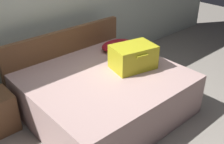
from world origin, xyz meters
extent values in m
plane|color=gray|center=(0.00, 0.00, 0.00)|extent=(12.00, 12.00, 0.00)
cube|color=#BC9993|center=(0.00, 0.40, 0.28)|extent=(1.88, 1.69, 0.55)
cube|color=brown|center=(0.00, 1.28, 0.45)|extent=(1.91, 0.08, 0.90)
cube|color=gold|center=(0.41, 0.32, 0.67)|extent=(0.61, 0.48, 0.25)
cube|color=#28282D|center=(0.41, 0.32, 0.71)|extent=(0.54, 0.42, 0.17)
cube|color=#B21E19|center=(0.30, 0.30, 0.81)|extent=(0.16, 0.10, 0.03)
cube|color=#99999E|center=(0.49, 0.34, 0.82)|extent=(0.15, 0.08, 0.05)
cube|color=gold|center=(0.41, 0.32, 0.83)|extent=(0.61, 0.48, 0.06)
cube|color=gold|center=(0.36, 0.12, 0.80)|extent=(0.16, 0.06, 0.02)
ellipsoid|color=maroon|center=(0.64, 0.87, 0.62)|extent=(0.56, 0.41, 0.15)
camera|label=1|loc=(-1.90, -1.86, 2.22)|focal=43.75mm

